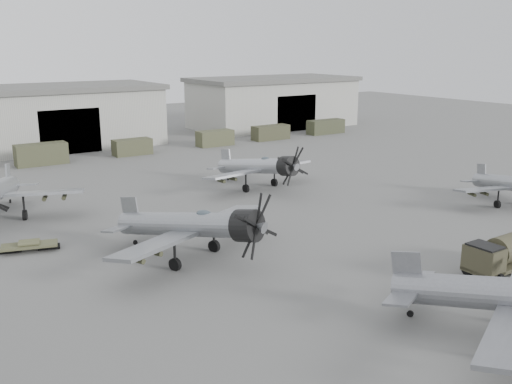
# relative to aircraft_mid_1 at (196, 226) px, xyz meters

# --- Properties ---
(ground) EXTENTS (220.00, 220.00, 0.00)m
(ground) POSITION_rel_aircraft_mid_1_xyz_m (4.52, -11.04, -2.51)
(ground) COLOR #535351
(ground) RESTS_ON ground
(hangar_center) EXTENTS (29.00, 14.80, 8.70)m
(hangar_center) POSITION_rel_aircraft_mid_1_xyz_m (4.52, 50.92, 1.86)
(hangar_center) COLOR #ACABA0
(hangar_center) RESTS_ON ground
(hangar_right) EXTENTS (29.00, 14.80, 8.70)m
(hangar_right) POSITION_rel_aircraft_mid_1_xyz_m (42.52, 50.92, 1.86)
(hangar_right) COLOR #ACABA0
(hangar_right) RESTS_ON ground
(support_truck_3) EXTENTS (6.07, 2.20, 2.61)m
(support_truck_3) POSITION_rel_aircraft_mid_1_xyz_m (-0.66, 38.96, -1.20)
(support_truck_3) COLOR #3F412A
(support_truck_3) RESTS_ON ground
(support_truck_4) EXTENTS (5.03, 2.20, 2.11)m
(support_truck_4) POSITION_rel_aircraft_mid_1_xyz_m (11.04, 38.96, -1.45)
(support_truck_4) COLOR #41422B
(support_truck_4) RESTS_ON ground
(support_truck_5) EXTENTS (5.33, 2.20, 2.23)m
(support_truck_5) POSITION_rel_aircraft_mid_1_xyz_m (23.70, 38.96, -1.39)
(support_truck_5) COLOR #45472E
(support_truck_5) RESTS_ON ground
(support_truck_6) EXTENTS (5.95, 2.20, 2.20)m
(support_truck_6) POSITION_rel_aircraft_mid_1_xyz_m (33.58, 38.96, -1.41)
(support_truck_6) COLOR #3A3B26
(support_truck_6) RESTS_ON ground
(support_truck_7) EXTENTS (6.54, 2.20, 2.28)m
(support_truck_7) POSITION_rel_aircraft_mid_1_xyz_m (44.68, 38.96, -1.37)
(support_truck_7) COLOR #383B26
(support_truck_7) RESTS_ON ground
(aircraft_mid_1) EXTENTS (13.55, 12.27, 5.51)m
(aircraft_mid_1) POSITION_rel_aircraft_mid_1_xyz_m (0.00, 0.00, 0.00)
(aircraft_mid_1) COLOR gray
(aircraft_mid_1) RESTS_ON ground
(aircraft_far_1) EXTENTS (12.93, 11.63, 5.14)m
(aircraft_far_1) POSITION_rel_aircraft_mid_1_xyz_m (14.79, 13.96, -0.17)
(aircraft_far_1) COLOR #9FA2A8
(aircraft_far_1) RESTS_ON ground
(fuel_tanker) EXTENTS (6.64, 3.08, 2.55)m
(fuel_tanker) POSITION_rel_aircraft_mid_1_xyz_m (15.47, -12.88, -1.04)
(fuel_tanker) COLOR #3A3826
(fuel_tanker) RESTS_ON ground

